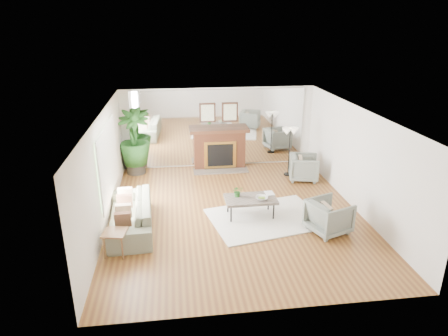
{
  "coord_description": "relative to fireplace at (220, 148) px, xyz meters",
  "views": [
    {
      "loc": [
        -1.39,
        -8.64,
        4.44
      ],
      "look_at": [
        -0.2,
        0.6,
        0.97
      ],
      "focal_mm": 32.0,
      "sensor_mm": 36.0,
      "label": 1
    }
  ],
  "objects": [
    {
      "name": "fireplace",
      "position": [
        0.0,
        0.0,
        0.0
      ],
      "size": [
        1.85,
        0.83,
        2.05
      ],
      "color": "brown",
      "rests_on": "ground"
    },
    {
      "name": "wall_back",
      "position": [
        0.0,
        0.23,
        0.59
      ],
      "size": [
        6.0,
        0.02,
        2.5
      ],
      "primitive_type": "cube",
      "color": "silver",
      "rests_on": "ground"
    },
    {
      "name": "wall_left",
      "position": [
        -2.99,
        -3.26,
        0.59
      ],
      "size": [
        0.02,
        7.0,
        2.5
      ],
      "primitive_type": "cube",
      "color": "silver",
      "rests_on": "ground"
    },
    {
      "name": "armchair_back",
      "position": [
        2.33,
        -1.34,
        -0.29
      ],
      "size": [
        0.98,
        0.97,
        0.75
      ],
      "primitive_type": "imported",
      "rotation": [
        0.0,
        0.0,
        1.34
      ],
      "color": "gray",
      "rests_on": "ground"
    },
    {
      "name": "coffee_table",
      "position": [
        0.33,
        -3.46,
        -0.21
      ],
      "size": [
        1.22,
        0.72,
        0.48
      ],
      "rotation": [
        0.0,
        0.0,
        0.01
      ],
      "color": "#64594F",
      "rests_on": "ground"
    },
    {
      "name": "mirror_panel",
      "position": [
        0.0,
        0.21,
        0.59
      ],
      "size": [
        5.4,
        0.04,
        2.4
      ],
      "primitive_type": "cube",
      "color": "silver",
      "rests_on": "wall_back"
    },
    {
      "name": "book",
      "position": [
        0.73,
        -3.29,
        -0.16
      ],
      "size": [
        0.22,
        0.29,
        0.02
      ],
      "primitive_type": "imported",
      "rotation": [
        0.0,
        0.0,
        0.06
      ],
      "color": "brown",
      "rests_on": "coffee_table"
    },
    {
      "name": "tabletop_plant",
      "position": [
        0.04,
        -3.34,
        -0.04
      ],
      "size": [
        0.26,
        0.23,
        0.27
      ],
      "primitive_type": "imported",
      "rotation": [
        0.0,
        0.0,
        0.06
      ],
      "color": "#296726",
      "rests_on": "coffee_table"
    },
    {
      "name": "potted_ficus",
      "position": [
        -2.6,
        -0.16,
        0.4
      ],
      "size": [
        0.98,
        0.98,
        1.98
      ],
      "color": "black",
      "rests_on": "ground"
    },
    {
      "name": "ground",
      "position": [
        0.0,
        -3.26,
        -0.66
      ],
      "size": [
        7.0,
        7.0,
        0.0
      ],
      "primitive_type": "plane",
      "color": "brown",
      "rests_on": "ground"
    },
    {
      "name": "armchair_front",
      "position": [
        1.9,
        -4.41,
        -0.28
      ],
      "size": [
        1.06,
        1.05,
        0.75
      ],
      "primitive_type": "imported",
      "rotation": [
        0.0,
        0.0,
        1.93
      ],
      "color": "gray",
      "rests_on": "ground"
    },
    {
      "name": "sofa",
      "position": [
        -2.45,
        -3.67,
        -0.32
      ],
      "size": [
        1.05,
        2.38,
        0.68
      ],
      "primitive_type": "imported",
      "rotation": [
        0.0,
        0.0,
        -1.51
      ],
      "color": "gray",
      "rests_on": "ground"
    },
    {
      "name": "area_rug",
      "position": [
        0.7,
        -3.63,
        -0.65
      ],
      "size": [
        2.92,
        2.35,
        0.03
      ],
      "primitive_type": "cube",
      "rotation": [
        0.0,
        0.0,
        0.21
      ],
      "color": "silver",
      "rests_on": "ground"
    },
    {
      "name": "side_table",
      "position": [
        -2.65,
        -4.74,
        -0.23
      ],
      "size": [
        0.52,
        0.52,
        0.51
      ],
      "rotation": [
        0.0,
        0.0,
        -0.17
      ],
      "color": "brown",
      "rests_on": "ground"
    },
    {
      "name": "fruit_bowl",
      "position": [
        0.57,
        -3.57,
        -0.14
      ],
      "size": [
        0.36,
        0.36,
        0.07
      ],
      "primitive_type": "imported",
      "rotation": [
        0.0,
        0.0,
        -0.28
      ],
      "color": "brown",
      "rests_on": "coffee_table"
    },
    {
      "name": "wall_right",
      "position": [
        2.99,
        -3.26,
        0.59
      ],
      "size": [
        0.02,
        7.0,
        2.5
      ],
      "primitive_type": "cube",
      "color": "silver",
      "rests_on": "ground"
    },
    {
      "name": "floor_lamp",
      "position": [
        1.99,
        -0.91,
        0.59
      ],
      "size": [
        0.48,
        0.26,
        1.46
      ],
      "color": "black",
      "rests_on": "ground"
    },
    {
      "name": "window_panel",
      "position": [
        -2.96,
        -2.86,
        0.69
      ],
      "size": [
        0.04,
        2.4,
        1.5
      ],
      "primitive_type": "cube",
      "color": "#B2E09E",
      "rests_on": "wall_left"
    }
  ]
}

